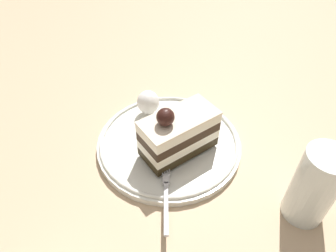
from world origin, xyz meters
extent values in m
plane|color=tan|center=(0.00, 0.00, 0.00)|extent=(2.40, 2.40, 0.00)
cylinder|color=white|center=(0.00, 0.03, 0.01)|extent=(0.24, 0.24, 0.01)
torus|color=white|center=(0.00, 0.03, 0.01)|extent=(0.23, 0.23, 0.01)
cube|color=black|center=(-0.01, 0.06, 0.02)|extent=(0.13, 0.09, 0.02)
cube|color=#EEE6CB|center=(-0.01, 0.06, 0.04)|extent=(0.13, 0.09, 0.02)
cube|color=#2F1F12|center=(-0.01, 0.06, 0.06)|extent=(0.13, 0.09, 0.02)
cube|color=#EDE4C8|center=(-0.01, 0.06, 0.07)|extent=(0.13, 0.09, 0.02)
cube|color=#F2E0C5|center=(-0.01, 0.06, 0.08)|extent=(0.13, 0.09, 0.00)
sphere|color=black|center=(0.02, 0.06, 0.10)|extent=(0.03, 0.03, 0.03)
ellipsoid|color=white|center=(0.01, -0.05, 0.04)|extent=(0.04, 0.04, 0.04)
cube|color=silver|center=(0.05, 0.15, 0.02)|extent=(0.03, 0.08, 0.00)
cube|color=silver|center=(0.03, 0.11, 0.02)|extent=(0.01, 0.02, 0.00)
cube|color=silver|center=(0.02, 0.09, 0.02)|extent=(0.01, 0.03, 0.00)
cube|color=silver|center=(0.02, 0.09, 0.02)|extent=(0.01, 0.03, 0.00)
cube|color=silver|center=(0.03, 0.09, 0.02)|extent=(0.01, 0.03, 0.00)
cube|color=silver|center=(0.03, 0.09, 0.02)|extent=(0.01, 0.03, 0.00)
cylinder|color=white|center=(-0.14, 0.21, 0.06)|extent=(0.06, 0.06, 0.12)
cylinder|color=beige|center=(-0.14, 0.21, 0.04)|extent=(0.05, 0.05, 0.07)
camera|label=1|loc=(0.11, 0.37, 0.38)|focal=32.68mm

